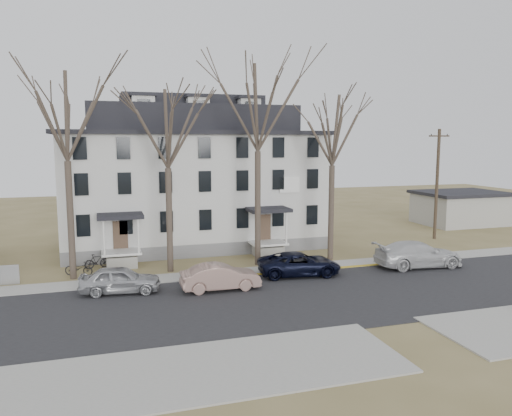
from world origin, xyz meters
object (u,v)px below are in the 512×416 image
object	(u,v)px
tree_far_left	(65,109)
car_tan	(220,278)
car_silver	(120,280)
car_white	(418,255)
car_navy	(299,264)
tree_center	(258,101)
bicycle_left	(79,269)
utility_pole_far	(437,183)
boarding_house	(193,179)
tree_mid_left	(167,123)
tree_mid_right	(333,125)
bicycle_right	(97,262)

from	to	relation	value
tree_far_left	car_tan	xyz separation A→B (m)	(8.18, -5.07, -9.60)
car_silver	car_white	xyz separation A→B (m)	(19.46, 0.10, 0.11)
car_tan	car_navy	size ratio (longest dim) A/B	0.86
tree_center	car_silver	size ratio (longest dim) A/B	3.32
bicycle_left	utility_pole_far	bearing A→B (deg)	-61.15
boarding_house	tree_mid_left	bearing A→B (deg)	-110.20
tree_mid_right	bicycle_left	distance (m)	19.48
tree_mid_right	car_white	bearing A→B (deg)	-39.94
tree_far_left	tree_center	distance (m)	12.02
car_silver	tree_mid_right	bearing A→B (deg)	-67.59
tree_mid_left	tree_center	size ratio (longest dim) A/B	0.87
car_tan	utility_pole_far	bearing A→B (deg)	-65.78
tree_mid_left	car_white	world-z (taller)	tree_mid_left
bicycle_left	boarding_house	bearing A→B (deg)	-27.07
car_tan	car_white	bearing A→B (deg)	-84.43
tree_center	car_white	distance (m)	14.91
utility_pole_far	car_silver	world-z (taller)	utility_pole_far
tree_mid_right	car_tan	world-z (taller)	tree_mid_right
tree_mid_left	car_tan	bearing A→B (deg)	-66.73
car_tan	bicycle_left	xyz separation A→B (m)	(-7.87, 5.60, -0.27)
tree_center	car_white	bearing A→B (deg)	-20.97
car_silver	car_white	world-z (taller)	car_white
tree_mid_left	car_navy	bearing A→B (deg)	-24.35
tree_mid_right	car_silver	distance (m)	17.71
utility_pole_far	bicycle_right	world-z (taller)	utility_pole_far
tree_mid_right	bicycle_right	world-z (taller)	tree_mid_right
tree_mid_left	tree_center	bearing A→B (deg)	0.00
tree_mid_left	car_silver	distance (m)	10.26
car_silver	car_navy	size ratio (longest dim) A/B	0.85
utility_pole_far	bicycle_left	xyz separation A→B (m)	(-29.19, -3.67, -4.43)
tree_center	car_navy	xyz separation A→B (m)	(1.68, -3.48, -10.36)
car_navy	bicycle_right	distance (m)	13.47
car_white	bicycle_right	world-z (taller)	car_white
utility_pole_far	tree_mid_right	bearing A→B (deg)	-160.71
tree_center	car_white	xyz separation A→B (m)	(10.14, -3.89, -10.22)
tree_mid_left	boarding_house	bearing A→B (deg)	69.80
car_tan	bicycle_right	bearing A→B (deg)	44.36
car_white	bicycle_right	bearing A→B (deg)	78.27
tree_center	car_tan	size ratio (longest dim) A/B	3.25
tree_center	car_silver	world-z (taller)	tree_center
tree_mid_left	car_silver	size ratio (longest dim) A/B	2.87
tree_far_left	car_navy	xyz separation A→B (m)	(13.68, -3.48, -9.62)
boarding_house	tree_center	distance (m)	10.39
car_white	car_silver	bearing A→B (deg)	94.52
bicycle_left	car_silver	bearing A→B (deg)	-130.57
boarding_house	tree_center	xyz separation A→B (m)	(3.00, -8.15, 5.71)
tree_mid_right	car_white	xyz separation A→B (m)	(4.64, -3.89, -8.74)
tree_mid_left	bicycle_right	xyz separation A→B (m)	(-4.61, 2.05, -9.11)
tree_mid_right	utility_pole_far	distance (m)	13.55
tree_far_left	car_white	bearing A→B (deg)	-9.96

